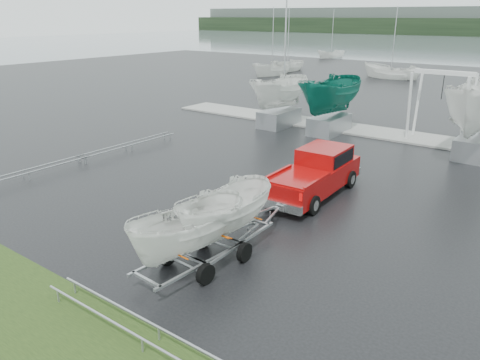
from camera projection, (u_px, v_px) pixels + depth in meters
ground_plane at (251, 190)px, 19.99m from camera, size 120.00×120.00×0.00m
dock at (369, 131)px, 29.79m from camera, size 30.00×3.00×0.12m
pickup_truck at (317, 171)px, 19.28m from camera, size 2.19×5.60×1.84m
trailer_hitched at (226, 174)px, 13.90m from camera, size 1.80×3.64×4.77m
trailer_parked at (188, 189)px, 12.78m from camera, size 1.82×3.67×4.69m
boat_hoist at (441, 96)px, 26.63m from camera, size 3.30×2.18×4.12m
keelboat_0 at (280, 73)px, 30.25m from camera, size 2.23×3.20×10.39m
keelboat_1 at (333, 71)px, 28.25m from camera, size 2.44×3.20×7.59m
mast_rack_0 at (129, 144)px, 25.70m from camera, size 0.56×6.50×0.06m
mast_rack_1 at (26, 172)px, 21.17m from camera, size 0.56×6.50×0.06m
mast_rack_2 at (150, 333)px, 10.44m from camera, size 7.00×0.56×0.06m
moored_boat_0 at (272, 75)px, 57.90m from camera, size 2.80×2.87×11.43m
moored_boat_1 at (390, 78)px, 54.95m from camera, size 2.77×2.70×11.43m
moored_boat_4 at (331, 58)px, 80.71m from camera, size 2.87×2.90×10.88m
moored_boat_6 at (287, 71)px, 62.17m from camera, size 2.64×2.69×11.00m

